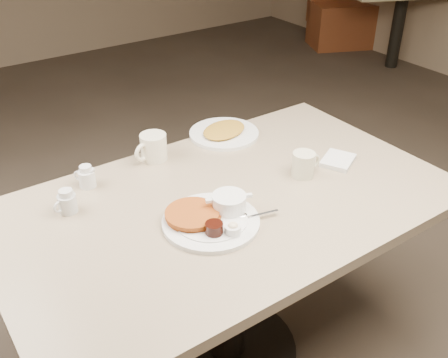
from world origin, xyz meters
TOP-DOWN VIEW (x-y plane):
  - diner_table at (0.00, 0.00)m, footprint 1.50×0.90m
  - main_plate at (-0.11, -0.07)m, footprint 0.40×0.39m
  - coffee_mug_near at (0.31, -0.03)m, footprint 0.12×0.09m
  - napkin at (0.48, -0.03)m, footprint 0.16×0.15m
  - coffee_mug_far at (-0.07, 0.38)m, footprint 0.15×0.12m
  - creamer_left at (-0.46, 0.23)m, footprint 0.09×0.06m
  - creamer_right at (-0.35, 0.34)m, footprint 0.08×0.08m
  - hash_plate at (0.26, 0.39)m, footprint 0.36×0.36m
  - booth_back_right at (3.54, 2.50)m, footprint 1.58×1.68m

SIDE VIEW (x-z plane):
  - booth_back_right at x=3.54m, z-range -0.15..0.97m
  - diner_table at x=0.00m, z-range 0.21..0.96m
  - napkin at x=0.48m, z-range 0.75..0.77m
  - hash_plate at x=0.26m, z-range 0.75..0.78m
  - main_plate at x=-0.11m, z-range 0.74..0.81m
  - creamer_left at x=-0.46m, z-range 0.75..0.83m
  - creamer_right at x=-0.35m, z-range 0.75..0.83m
  - coffee_mug_near at x=0.31m, z-range 0.75..0.84m
  - coffee_mug_far at x=-0.07m, z-range 0.75..0.85m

